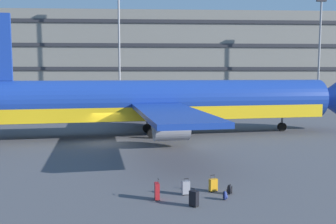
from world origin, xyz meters
TOP-DOWN VIEW (x-y plane):
  - ground_plane at (0.00, 0.00)m, footprint 600.00×600.00m
  - terminal_structure at (0.00, 49.96)m, footprint 155.63×14.48m
  - airliner at (4.78, 3.70)m, footprint 39.76×32.19m
  - light_mast_left at (-1.62, 36.40)m, footprint 1.80×0.50m
  - light_mast_center_left at (35.65, 36.40)m, footprint 1.80×0.50m
  - suitcase_purple at (5.67, -14.33)m, footprint 0.42×0.30m
  - suitcase_silver at (7.11, -13.89)m, footprint 0.47×0.36m
  - suitcase_laid_flat at (5.88, -15.94)m, footprint 0.47×0.46m
  - suitcase_teal at (4.23, -15.00)m, footprint 0.26×0.43m
  - backpack_upright at (7.84, -14.34)m, footprint 0.28×0.38m
  - backpack_red at (7.47, -15.16)m, footprint 0.27×0.34m

SIDE VIEW (x-z plane):
  - ground_plane at x=0.00m, z-range 0.00..0.00m
  - backpack_red at x=7.47m, z-range -0.03..0.45m
  - backpack_upright at x=7.84m, z-range -0.03..0.50m
  - suitcase_silver at x=7.11m, z-range -0.07..0.78m
  - suitcase_purple at x=5.67m, z-range -0.05..0.80m
  - suitcase_laid_flat at x=5.88m, z-range -0.05..0.82m
  - suitcase_teal at x=4.23m, z-range -0.08..0.95m
  - airliner at x=4.78m, z-range -2.45..8.83m
  - terminal_structure at x=0.00m, z-range 0.00..18.69m
  - light_mast_center_left at x=35.65m, z-range 1.66..21.61m
  - light_mast_left at x=-1.62m, z-range 1.73..26.34m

